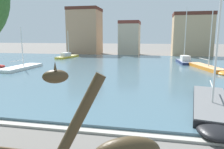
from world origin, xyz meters
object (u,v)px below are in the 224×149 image
sailboat_orange (209,69)px  sailboat_white (24,68)px  sailboat_navy (184,61)px  sailboat_yellow (69,57)px  sailboat_black (212,109)px

sailboat_orange → sailboat_white: bearing=-172.0°
sailboat_navy → sailboat_orange: sailboat_navy is taller
sailboat_yellow → sailboat_navy: sailboat_navy is taller
sailboat_black → sailboat_navy: bearing=86.4°
sailboat_yellow → sailboat_navy: (23.38, -4.75, 0.07)m
sailboat_white → sailboat_orange: sailboat_orange is taller
sailboat_white → sailboat_orange: size_ratio=0.88×
sailboat_yellow → sailboat_navy: bearing=-11.5°
sailboat_white → sailboat_yellow: sailboat_white is taller
sailboat_white → sailboat_yellow: (-0.08, 16.17, 0.12)m
sailboat_yellow → sailboat_orange: (25.67, -12.56, -0.07)m
sailboat_yellow → sailboat_orange: size_ratio=0.82×
sailboat_white → sailboat_yellow: size_ratio=1.06×
sailboat_white → sailboat_yellow: bearing=90.3°
sailboat_navy → sailboat_black: 24.95m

